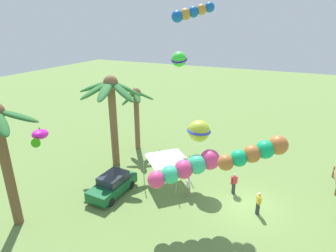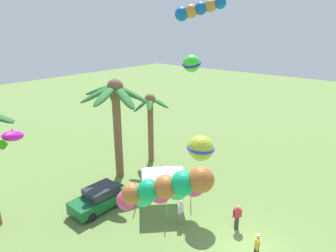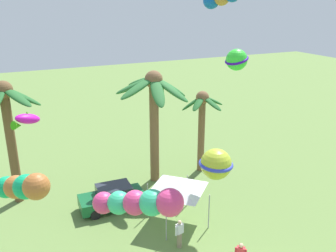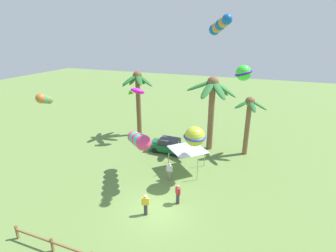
{
  "view_description": "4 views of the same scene",
  "coord_description": "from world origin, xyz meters",
  "px_view_note": "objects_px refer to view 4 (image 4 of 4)",
  "views": [
    {
      "loc": [
        -16.77,
        -1.77,
        11.76
      ],
      "look_at": [
        -2.18,
        5.08,
        5.77
      ],
      "focal_mm": 30.04,
      "sensor_mm": 36.0,
      "label": 1
    },
    {
      "loc": [
        -12.94,
        -4.98,
        11.44
      ],
      "look_at": [
        -0.79,
        5.03,
        6.16
      ],
      "focal_mm": 31.95,
      "sensor_mm": 36.0,
      "label": 2
    },
    {
      "loc": [
        -7.85,
        -9.96,
        12.15
      ],
      "look_at": [
        -0.6,
        5.58,
        6.23
      ],
      "focal_mm": 39.16,
      "sensor_mm": 36.0,
      "label": 3
    },
    {
      "loc": [
        6.17,
        -13.73,
        11.92
      ],
      "look_at": [
        -1.19,
        5.47,
        4.4
      ],
      "focal_mm": 27.49,
      "sensor_mm": 36.0,
      "label": 4
    }
  ],
  "objects_px": {
    "parked_car_0": "(168,145)",
    "spectator_0": "(146,205)",
    "palm_tree_2": "(249,114)",
    "spectator_2": "(178,194)",
    "kite_tube_3": "(139,140)",
    "kite_tube_0": "(220,25)",
    "kite_ball_5": "(195,136)",
    "kite_ball_4": "(244,73)",
    "spectator_1": "(169,171)",
    "kite_fish_2": "(137,91)",
    "festival_tent": "(188,145)",
    "kite_tube_1": "(45,99)",
    "palm_tree_1": "(212,95)",
    "palm_tree_0": "(138,89)"
  },
  "relations": [
    {
      "from": "parked_car_0",
      "to": "spectator_0",
      "type": "distance_m",
      "value": 10.08
    },
    {
      "from": "palm_tree_2",
      "to": "spectator_2",
      "type": "bearing_deg",
      "value": -110.27
    },
    {
      "from": "kite_tube_3",
      "to": "spectator_0",
      "type": "bearing_deg",
      "value": -58.54
    },
    {
      "from": "kite_tube_0",
      "to": "kite_ball_5",
      "type": "relative_size",
      "value": 1.07
    },
    {
      "from": "kite_ball_4",
      "to": "palm_tree_2",
      "type": "bearing_deg",
      "value": 83.36
    },
    {
      "from": "palm_tree_2",
      "to": "spectator_0",
      "type": "bearing_deg",
      "value": -114.06
    },
    {
      "from": "spectator_0",
      "to": "spectator_1",
      "type": "relative_size",
      "value": 1.0
    },
    {
      "from": "kite_tube_0",
      "to": "spectator_1",
      "type": "bearing_deg",
      "value": -157.28
    },
    {
      "from": "kite_tube_0",
      "to": "kite_ball_4",
      "type": "height_order",
      "value": "kite_tube_0"
    },
    {
      "from": "kite_fish_2",
      "to": "kite_ball_4",
      "type": "height_order",
      "value": "kite_ball_4"
    },
    {
      "from": "festival_tent",
      "to": "kite_tube_1",
      "type": "bearing_deg",
      "value": -138.76
    },
    {
      "from": "palm_tree_1",
      "to": "parked_car_0",
      "type": "bearing_deg",
      "value": -147.33
    },
    {
      "from": "palm_tree_1",
      "to": "kite_ball_4",
      "type": "xyz_separation_m",
      "value": [
        3.25,
        -4.52,
        3.03
      ]
    },
    {
      "from": "kite_tube_0",
      "to": "kite_ball_4",
      "type": "bearing_deg",
      "value": 42.27
    },
    {
      "from": "kite_ball_5",
      "to": "kite_tube_3",
      "type": "bearing_deg",
      "value": -169.3
    },
    {
      "from": "palm_tree_0",
      "to": "kite_tube_1",
      "type": "bearing_deg",
      "value": -90.22
    },
    {
      "from": "kite_tube_1",
      "to": "kite_ball_5",
      "type": "height_order",
      "value": "kite_tube_1"
    },
    {
      "from": "kite_ball_4",
      "to": "kite_ball_5",
      "type": "distance_m",
      "value": 6.24
    },
    {
      "from": "spectator_2",
      "to": "festival_tent",
      "type": "bearing_deg",
      "value": 99.23
    },
    {
      "from": "palm_tree_1",
      "to": "spectator_1",
      "type": "xyz_separation_m",
      "value": [
        -1.78,
        -7.5,
        -5.1
      ]
    },
    {
      "from": "kite_fish_2",
      "to": "kite_tube_3",
      "type": "distance_m",
      "value": 8.5
    },
    {
      "from": "palm_tree_2",
      "to": "spectator_0",
      "type": "xyz_separation_m",
      "value": [
        -5.48,
        -12.28,
        -3.52
      ]
    },
    {
      "from": "kite_tube_0",
      "to": "festival_tent",
      "type": "bearing_deg",
      "value": 161.79
    },
    {
      "from": "kite_tube_3",
      "to": "kite_ball_5",
      "type": "relative_size",
      "value": 1.45
    },
    {
      "from": "parked_car_0",
      "to": "kite_ball_4",
      "type": "height_order",
      "value": "kite_ball_4"
    },
    {
      "from": "kite_ball_5",
      "to": "kite_ball_4",
      "type": "bearing_deg",
      "value": 44.53
    },
    {
      "from": "palm_tree_2",
      "to": "festival_tent",
      "type": "xyz_separation_m",
      "value": [
        -4.62,
        -5.38,
        -1.86
      ]
    },
    {
      "from": "kite_ball_5",
      "to": "festival_tent",
      "type": "bearing_deg",
      "value": 119.22
    },
    {
      "from": "spectator_1",
      "to": "kite_fish_2",
      "type": "relative_size",
      "value": 0.84
    },
    {
      "from": "palm_tree_0",
      "to": "kite_tube_0",
      "type": "xyz_separation_m",
      "value": [
        10.39,
        -7.15,
        6.65
      ]
    },
    {
      "from": "spectator_2",
      "to": "kite_ball_4",
      "type": "relative_size",
      "value": 1.03
    },
    {
      "from": "palm_tree_1",
      "to": "kite_tube_0",
      "type": "bearing_deg",
      "value": -76.74
    },
    {
      "from": "kite_tube_0",
      "to": "kite_ball_5",
      "type": "xyz_separation_m",
      "value": [
        -1.16,
        -1.28,
        -8.08
      ]
    },
    {
      "from": "palm_tree_0",
      "to": "kite_ball_5",
      "type": "distance_m",
      "value": 12.58
    },
    {
      "from": "kite_fish_2",
      "to": "kite_tube_0",
      "type": "bearing_deg",
      "value": -28.34
    },
    {
      "from": "spectator_1",
      "to": "kite_tube_3",
      "type": "distance_m",
      "value": 3.79
    },
    {
      "from": "kite_tube_0",
      "to": "kite_ball_4",
      "type": "distance_m",
      "value": 4.2
    },
    {
      "from": "palm_tree_1",
      "to": "parked_car_0",
      "type": "xyz_separation_m",
      "value": [
        -3.8,
        -2.44,
        -5.17
      ]
    },
    {
      "from": "kite_ball_4",
      "to": "kite_tube_1",
      "type": "bearing_deg",
      "value": -146.78
    },
    {
      "from": "palm_tree_1",
      "to": "kite_ball_5",
      "type": "relative_size",
      "value": 3.15
    },
    {
      "from": "palm_tree_1",
      "to": "palm_tree_2",
      "type": "distance_m",
      "value": 4.09
    },
    {
      "from": "palm_tree_0",
      "to": "kite_tube_0",
      "type": "distance_m",
      "value": 14.26
    },
    {
      "from": "kite_ball_4",
      "to": "spectator_0",
      "type": "bearing_deg",
      "value": -122.5
    },
    {
      "from": "palm_tree_1",
      "to": "kite_ball_5",
      "type": "bearing_deg",
      "value": -87.78
    },
    {
      "from": "palm_tree_0",
      "to": "palm_tree_1",
      "type": "bearing_deg",
      "value": -6.4
    },
    {
      "from": "palm_tree_0",
      "to": "festival_tent",
      "type": "height_order",
      "value": "palm_tree_0"
    },
    {
      "from": "festival_tent",
      "to": "kite_ball_5",
      "type": "height_order",
      "value": "kite_ball_5"
    },
    {
      "from": "kite_tube_1",
      "to": "kite_ball_4",
      "type": "height_order",
      "value": "kite_ball_4"
    },
    {
      "from": "kite_fish_2",
      "to": "kite_tube_3",
      "type": "height_order",
      "value": "kite_fish_2"
    },
    {
      "from": "palm_tree_2",
      "to": "spectator_0",
      "type": "distance_m",
      "value": 13.91
    }
  ]
}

